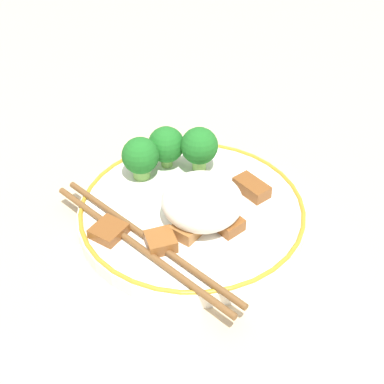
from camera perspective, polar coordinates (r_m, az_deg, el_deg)
name	(u,v)px	position (r m, az deg, el deg)	size (l,w,h in m)	color
ground_plane	(192,219)	(0.57, 0.00, -2.92)	(3.00, 3.00, 0.00)	#C6B28E
plate	(192,212)	(0.56, 0.00, -2.12)	(0.24, 0.24, 0.02)	white
rice_mound	(202,201)	(0.53, 1.08, -0.99)	(0.08, 0.08, 0.05)	white
broccoli_back_left	(199,147)	(0.59, 0.79, 4.85)	(0.04, 0.04, 0.05)	#7FB756
broccoli_back_center	(166,145)	(0.60, -2.77, 5.03)	(0.04, 0.04, 0.05)	#7FB756
broccoli_back_right	(140,157)	(0.58, -5.52, 3.77)	(0.04, 0.04, 0.05)	#7FB756
meat_near_front	(228,224)	(0.53, 3.87, -3.42)	(0.03, 0.03, 0.01)	brown
meat_near_left	(109,231)	(0.53, -8.88, -4.12)	(0.03, 0.03, 0.01)	brown
meat_near_right	(157,240)	(0.51, -3.73, -5.15)	(0.04, 0.04, 0.01)	brown
meat_near_back	(252,188)	(0.57, 6.38, 0.48)	(0.04, 0.04, 0.01)	brown
meat_on_rice_edge	(189,228)	(0.52, -0.36, -3.90)	(0.03, 0.03, 0.01)	#9E6633
meat_mid_left	(207,191)	(0.56, 1.59, 0.09)	(0.03, 0.04, 0.01)	#9E6633
chopsticks	(143,242)	(0.51, -5.26, -5.34)	(0.24, 0.09, 0.01)	brown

